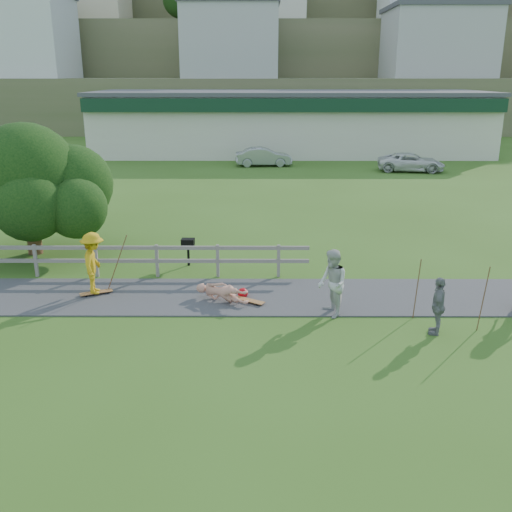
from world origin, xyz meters
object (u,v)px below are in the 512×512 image
object	(u,v)px
spectator_b	(438,306)
car_silver	(264,157)
skater_fallen	(222,292)
spectator_a	(332,284)
bbq	(188,252)
skater_rider	(94,266)
tree	(29,196)
car_white	(411,162)

from	to	relation	value
spectator_b	car_silver	world-z (taller)	spectator_b
spectator_b	skater_fallen	bearing A→B (deg)	-91.86
spectator_a	car_silver	distance (m)	27.28
spectator_a	spectator_b	distance (m)	2.81
spectator_a	car_silver	bearing A→B (deg)	170.70
bbq	skater_fallen	bearing A→B (deg)	-65.77
skater_fallen	spectator_a	distance (m)	3.29
spectator_b	car_silver	bearing A→B (deg)	-153.14
skater_rider	car_silver	distance (m)	26.29
spectator_b	tree	world-z (taller)	tree
spectator_b	car_silver	distance (m)	28.67
spectator_a	car_silver	size ratio (longest dim) A/B	0.47
spectator_b	car_white	size ratio (longest dim) A/B	0.34
spectator_b	bbq	bearing A→B (deg)	-109.55
car_silver	tree	size ratio (longest dim) A/B	0.67
tree	bbq	world-z (taller)	tree
spectator_b	tree	bearing A→B (deg)	-99.58
spectator_a	tree	xyz separation A→B (m)	(-10.37, 5.75, 1.22)
skater_fallen	tree	bearing A→B (deg)	87.44
spectator_b	tree	size ratio (longest dim) A/B	0.25
skater_fallen	tree	world-z (taller)	tree
bbq	tree	bearing A→B (deg)	168.91
spectator_a	car_white	world-z (taller)	spectator_a
skater_rider	car_white	world-z (taller)	skater_rider
skater_fallen	skater_rider	bearing A→B (deg)	113.08
car_white	tree	world-z (taller)	tree
tree	car_white	bearing A→B (deg)	45.28
skater_rider	spectator_a	distance (m)	7.09
skater_rider	spectator_a	world-z (taller)	spectator_a
tree	car_silver	bearing A→B (deg)	67.88
spectator_a	skater_rider	bearing A→B (deg)	-114.78
car_silver	car_white	xyz separation A→B (m)	(10.17, -2.39, -0.04)
skater_rider	skater_fallen	bearing A→B (deg)	-104.37
car_white	bbq	world-z (taller)	car_white
tree	bbq	size ratio (longest dim) A/B	6.25
car_white	bbq	bearing A→B (deg)	156.09
car_white	skater_rider	bearing A→B (deg)	154.98
skater_rider	tree	xyz separation A→B (m)	(-3.44, 4.27, 1.23)
skater_fallen	tree	size ratio (longest dim) A/B	0.28
skater_fallen	car_white	world-z (taller)	car_white
bbq	spectator_a	bearing A→B (deg)	-42.19
car_white	bbq	size ratio (longest dim) A/B	4.69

